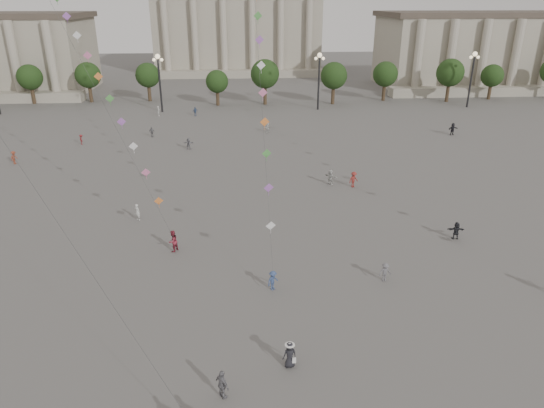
{
  "coord_description": "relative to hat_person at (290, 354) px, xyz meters",
  "views": [
    {
      "loc": [
        -0.59,
        -23.41,
        19.93
      ],
      "look_at": [
        1.92,
        12.0,
        4.86
      ],
      "focal_mm": 32.0,
      "sensor_mm": 36.0,
      "label": 1
    }
  ],
  "objects": [
    {
      "name": "ground",
      "position": [
        -2.03,
        1.04,
        -0.88
      ],
      "size": [
        360.0,
        360.0,
        0.0
      ],
      "primitive_type": "plane",
      "color": "#575452",
      "rests_on": "ground"
    },
    {
      "name": "person_crowd_4",
      "position": [
        2.1,
        54.19,
        -0.08
      ],
      "size": [
        1.35,
        1.42,
        1.6
      ],
      "primitive_type": "imported",
      "rotation": [
        0.0,
        0.0,
        3.98
      ],
      "color": "beige",
      "rests_on": "ground"
    },
    {
      "name": "person_crowd_0",
      "position": [
        -10.46,
        67.08,
        -0.06
      ],
      "size": [
        1.03,
        0.78,
        1.63
      ],
      "primitive_type": "imported",
      "rotation": [
        0.0,
        0.0,
        0.46
      ],
      "color": "#354C77",
      "rests_on": "ground"
    },
    {
      "name": "lamp_post_mid_east",
      "position": [
        12.97,
        71.04,
        6.47
      ],
      "size": [
        2.0,
        0.9,
        10.65
      ],
      "color": "#262628",
      "rests_on": "ground"
    },
    {
      "name": "tree_row",
      "position": [
        -2.03,
        79.04,
        4.51
      ],
      "size": [
        137.12,
        5.12,
        8.0
      ],
      "color": "#322619",
      "rests_on": "ground"
    },
    {
      "name": "lamp_post_far_east",
      "position": [
        42.97,
        71.04,
        6.47
      ],
      "size": [
        2.0,
        0.9,
        10.65
      ],
      "color": "#262628",
      "rests_on": "ground"
    },
    {
      "name": "person_crowd_6",
      "position": [
        8.23,
        8.83,
        -0.12
      ],
      "size": [
        1.06,
        0.71,
        1.53
      ],
      "primitive_type": "imported",
      "rotation": [
        0.0,
        0.0,
        0.15
      ],
      "color": "#5E5D62",
      "rests_on": "ground"
    },
    {
      "name": "person_crowd_7",
      "position": [
        7.88,
        29.86,
        0.02
      ],
      "size": [
        1.56,
        1.53,
        1.79
      ],
      "primitive_type": "imported",
      "rotation": [
        0.0,
        0.0,
        2.37
      ],
      "color": "#B8B8B4",
      "rests_on": "ground"
    },
    {
      "name": "person_crowd_8",
      "position": [
        10.35,
        28.79,
        0.04
      ],
      "size": [
        1.37,
        1.15,
        1.85
      ],
      "primitive_type": "imported",
      "rotation": [
        0.0,
        0.0,
        0.48
      ],
      "color": "maroon",
      "rests_on": "ground"
    },
    {
      "name": "kite_flyer_1",
      "position": [
        -0.38,
        8.23,
        -0.1
      ],
      "size": [
        1.14,
        1.1,
        1.56
      ],
      "primitive_type": "imported",
      "rotation": [
        0.0,
        0.0,
        0.72
      ],
      "color": "#344775",
      "rests_on": "ground"
    },
    {
      "name": "person_crowd_3",
      "position": [
        16.59,
        15.31,
        -0.06
      ],
      "size": [
        1.56,
        0.67,
        1.63
      ],
      "primitive_type": "imported",
      "rotation": [
        0.0,
        0.0,
        3.01
      ],
      "color": "black",
      "rests_on": "ground"
    },
    {
      "name": "person_crowd_17",
      "position": [
        -25.84,
        49.09,
        -0.13
      ],
      "size": [
        0.94,
        1.11,
        1.49
      ],
      "primitive_type": "imported",
      "rotation": [
        0.0,
        0.0,
        2.05
      ],
      "color": "maroon",
      "rests_on": "ground"
    },
    {
      "name": "person_crowd_2",
      "position": [
        -31.91,
        40.3,
        -0.02
      ],
      "size": [
        0.88,
        1.23,
        1.72
      ],
      "primitive_type": "imported",
      "rotation": [
        0.0,
        0.0,
        1.33
      ],
      "color": "brown",
      "rests_on": "ground"
    },
    {
      "name": "tourist_3",
      "position": [
        -3.85,
        -2.15,
        0.01
      ],
      "size": [
        0.99,
        1.09,
        1.78
      ],
      "primitive_type": "imported",
      "rotation": [
        0.0,
        0.0,
        2.24
      ],
      "color": "slate",
      "rests_on": "ground"
    },
    {
      "name": "kite_flyer_0",
      "position": [
        -8.44,
        14.75,
        0.08
      ],
      "size": [
        1.12,
        1.18,
        1.92
      ],
      "primitive_type": "imported",
      "rotation": [
        0.0,
        0.0,
        4.13
      ],
      "color": "maroon",
      "rests_on": "ground"
    },
    {
      "name": "person_crowd_10",
      "position": [
        -17.18,
        67.57,
        0.03
      ],
      "size": [
        0.55,
        0.73,
        1.82
      ],
      "primitive_type": "imported",
      "rotation": [
        0.0,
        0.0,
        1.76
      ],
      "color": "silver",
      "rests_on": "ground"
    },
    {
      "name": "hall_central",
      "position": [
        -2.03,
        130.26,
        13.35
      ],
      "size": [
        48.3,
        34.3,
        35.5
      ],
      "color": "gray",
      "rests_on": "ground"
    },
    {
      "name": "person_crowd_9",
      "position": [
        31.23,
        50.54,
        0.07
      ],
      "size": [
        1.85,
        1.04,
        1.9
      ],
      "primitive_type": "imported",
      "rotation": [
        0.0,
        0.0,
        0.29
      ],
      "color": "black",
      "rests_on": "ground"
    },
    {
      "name": "person_crowd_16",
      "position": [
        -16.11,
        52.61,
        -0.09
      ],
      "size": [
        0.95,
        0.43,
        1.59
      ],
      "primitive_type": "imported",
      "rotation": [
        0.0,
        0.0,
        0.05
      ],
      "color": "#5C5C61",
      "rests_on": "ground"
    },
    {
      "name": "hat_person",
      "position": [
        0.0,
        0.0,
        0.0
      ],
      "size": [
        0.94,
        0.74,
        1.69
      ],
      "color": "black",
      "rests_on": "ground"
    },
    {
      "name": "person_crowd_13",
      "position": [
        -12.63,
        21.43,
        -0.04
      ],
      "size": [
        0.73,
        0.69,
        1.67
      ],
      "primitive_type": "imported",
      "rotation": [
        0.0,
        0.0,
        2.47
      ],
      "color": "beige",
      "rests_on": "ground"
    },
    {
      "name": "person_crowd_12",
      "position": [
        -9.8,
        45.53,
        -0.06
      ],
      "size": [
        1.6,
        0.86,
        1.65
      ],
      "primitive_type": "imported",
      "rotation": [
        0.0,
        0.0,
        2.89
      ],
      "color": "slate",
      "rests_on": "ground"
    },
    {
      "name": "lamp_post_mid_west",
      "position": [
        -17.03,
        71.04,
        6.47
      ],
      "size": [
        2.0,
        0.9,
        10.65
      ],
      "color": "#262628",
      "rests_on": "ground"
    }
  ]
}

